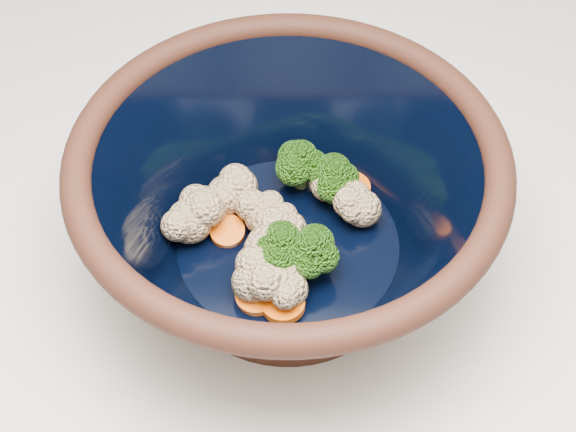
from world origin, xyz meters
TOP-DOWN VIEW (x-y plane):
  - mixing_bowl at (-0.11, 0.09)m, footprint 0.32×0.32m
  - vegetable_pile at (-0.12, 0.09)m, footprint 0.16×0.15m

SIDE VIEW (x-z plane):
  - vegetable_pile at x=-0.12m, z-range 0.93..0.97m
  - mixing_bowl at x=-0.11m, z-range 0.91..1.04m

